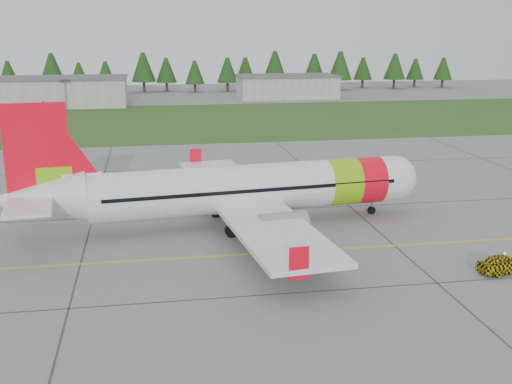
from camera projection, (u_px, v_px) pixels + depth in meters
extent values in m
plane|color=gray|center=(298.00, 293.00, 43.25)|extent=(320.00, 320.00, 0.00)
cylinder|color=white|center=(250.00, 188.00, 57.32)|extent=(28.75, 7.42, 4.27)
sphere|color=white|center=(394.00, 178.00, 61.13)|extent=(4.27, 4.27, 4.27)
cone|color=white|center=(38.00, 198.00, 52.39)|extent=(8.09, 5.10, 4.27)
cube|color=black|center=(397.00, 174.00, 61.12)|extent=(2.06, 3.02, 0.61)
cylinder|color=#81C70E|center=(341.00, 182.00, 59.67)|extent=(3.31, 4.64, 4.35)
cylinder|color=#F8081D|center=(367.00, 180.00, 60.37)|extent=(2.88, 4.59, 4.35)
cube|color=white|center=(245.00, 201.00, 57.48)|extent=(9.89, 35.46, 0.39)
cube|color=#F8081D|center=(196.00, 158.00, 73.21)|extent=(1.33, 0.34, 2.19)
cube|color=#F8081D|center=(299.00, 263.00, 40.86)|extent=(1.33, 0.34, 2.19)
cylinder|color=gray|center=(245.00, 191.00, 63.66)|extent=(4.17, 2.72, 2.30)
cylinder|color=gray|center=(283.00, 226.00, 52.47)|extent=(4.17, 2.72, 2.30)
cube|color=#F8081D|center=(37.00, 154.00, 51.52)|extent=(5.05, 0.95, 8.32)
cube|color=#81C70E|center=(55.00, 182.00, 52.45)|extent=(2.88, 0.77, 2.63)
cube|color=white|center=(31.00, 196.00, 52.17)|extent=(4.89, 12.89, 0.24)
cylinder|color=slate|center=(372.00, 206.00, 61.21)|extent=(0.20, 0.20, 1.53)
cylinder|color=black|center=(371.00, 210.00, 61.31)|extent=(0.77, 0.39, 0.74)
cylinder|color=slate|center=(225.00, 206.00, 60.32)|extent=(0.24, 0.24, 2.08)
cylinder|color=black|center=(220.00, 211.00, 60.32)|extent=(1.19, 0.62, 1.14)
cylinder|color=slate|center=(242.00, 225.00, 54.62)|extent=(0.24, 0.24, 2.08)
cylinder|color=black|center=(237.00, 230.00, 54.63)|extent=(1.19, 0.62, 1.14)
imported|color=#DABD0C|center=(506.00, 246.00, 46.33)|extent=(1.64, 1.84, 4.04)
cube|color=#30561E|center=(198.00, 120.00, 121.47)|extent=(320.00, 50.00, 0.03)
cube|color=gold|center=(275.00, 253.00, 50.88)|extent=(120.00, 0.25, 0.02)
cube|color=#A8A8A3|center=(53.00, 93.00, 142.56)|extent=(32.00, 14.00, 6.00)
cube|color=#A8A8A3|center=(287.00, 87.00, 159.23)|extent=(24.00, 12.00, 5.20)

